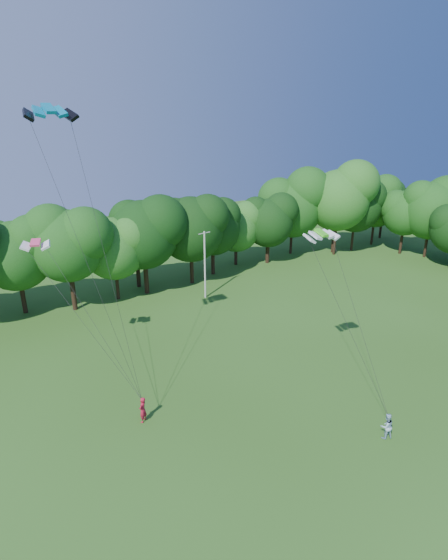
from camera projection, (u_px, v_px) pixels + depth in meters
ground at (369, 501)px, 23.88m from camera, size 160.00×160.00×0.00m
utility_pole at (205, 264)px, 49.54m from camera, size 1.58×0.31×7.92m
kite_flyer_left at (143, 410)px, 29.84m from camera, size 0.83×0.80×1.90m
kite_flyer_right at (386, 426)px, 28.31m from camera, size 1.05×0.92×1.83m
kite_teal at (49, 108)px, 26.51m from camera, size 3.10×1.48×0.68m
kite_green at (321, 233)px, 29.03m from camera, size 2.46×1.32×0.38m
kite_pink at (35, 243)px, 32.15m from camera, size 2.27×1.63×0.42m
tree_back_center at (143, 228)px, 49.52m from camera, size 8.71×8.71×12.68m
tree_back_east at (337, 198)px, 65.18m from camera, size 9.30×9.30×13.53m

